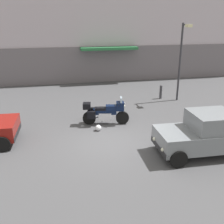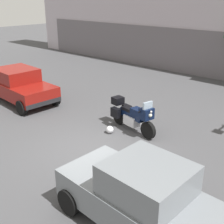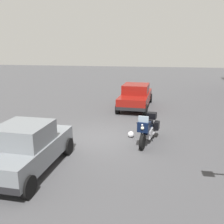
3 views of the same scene
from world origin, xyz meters
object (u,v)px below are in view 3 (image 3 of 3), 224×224
Objects in this scene: helmet at (131,134)px; car_sedan_far at (136,96)px; car_hatchback_near at (27,148)px; motorcycle at (147,128)px.

helmet is 5.78m from car_sedan_far.
car_hatchback_near is at bearing 166.79° from car_sedan_far.
helmet is at bearing -174.28° from car_sedan_far.
motorcycle is 6.28m from car_sedan_far.
motorcycle reaches higher than helmet.
car_hatchback_near reaches higher than motorcycle.
motorcycle is at bearing -167.73° from car_sedan_far.
motorcycle is 8.03× the size of helmet.
helmet is 0.07× the size of car_hatchback_near.
car_hatchback_near is at bearing -39.22° from helmet.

